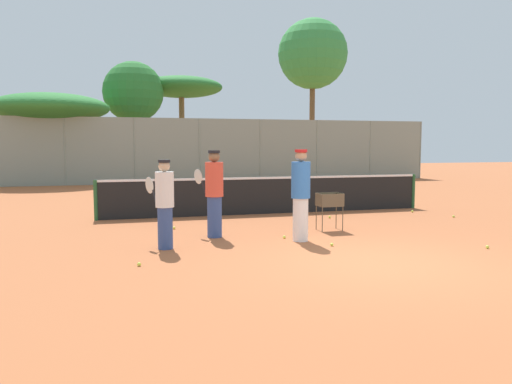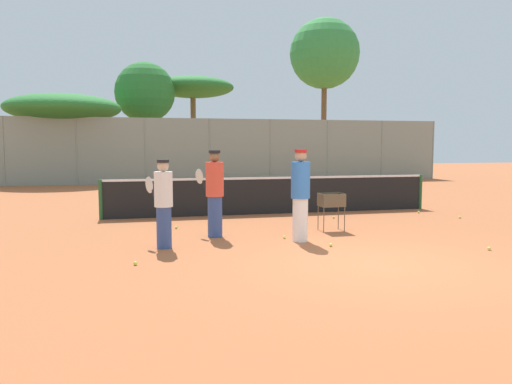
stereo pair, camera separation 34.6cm
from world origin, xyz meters
name	(u,v)px [view 2 (the right image)]	position (x,y,z in m)	size (l,w,h in m)	color
ground_plane	(376,265)	(0.00, 0.00, 0.00)	(80.00, 80.00, 0.00)	#B26038
tennis_net	(273,195)	(0.00, 6.32, 0.56)	(9.64, 0.10, 1.07)	#26592D
back_fence	(210,151)	(0.00, 18.58, 1.68)	(26.51, 0.08, 3.36)	gray
tree_0	(63,108)	(-7.34, 20.11, 3.85)	(5.80, 5.80, 4.59)	brown
tree_1	(193,88)	(-0.17, 24.35, 5.53)	(5.13, 5.13, 6.22)	brown
tree_2	(145,93)	(-3.15, 22.74, 5.01)	(3.48, 3.48, 6.78)	brown
tree_3	(325,54)	(8.56, 24.18, 7.96)	(4.61, 4.61, 10.31)	brown
player_white_outfit	(215,192)	(-2.21, 3.14, 0.97)	(0.57, 0.87, 1.87)	#334C8C
player_red_cap	(300,194)	(-0.57, 2.24, 0.98)	(0.39, 0.95, 1.90)	white
player_yellow_shirt	(163,202)	(-3.35, 2.20, 0.89)	(0.54, 0.83, 1.71)	#334C8C
ball_cart	(332,203)	(0.54, 3.26, 0.65)	(0.56, 0.41, 0.87)	brown
tennis_ball_0	(176,227)	(-2.94, 4.38, 0.03)	(0.07, 0.07, 0.07)	#D1E54C
tennis_ball_2	(460,217)	(4.66, 4.21, 0.03)	(0.07, 0.07, 0.07)	#D1E54C
tennis_ball_3	(331,245)	(-0.16, 1.55, 0.03)	(0.07, 0.07, 0.07)	#D1E54C
tennis_ball_4	(489,249)	(2.62, 0.52, 0.03)	(0.07, 0.07, 0.07)	#D1E54C
tennis_ball_5	(334,217)	(1.34, 5.02, 0.03)	(0.07, 0.07, 0.07)	#D1E54C
tennis_ball_6	(419,212)	(4.17, 5.43, 0.03)	(0.07, 0.07, 0.07)	#D1E54C
tennis_ball_7	(135,263)	(-3.90, 0.91, 0.03)	(0.07, 0.07, 0.07)	#D1E54C
tennis_ball_8	(284,237)	(-0.81, 2.56, 0.03)	(0.07, 0.07, 0.07)	#D1E54C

